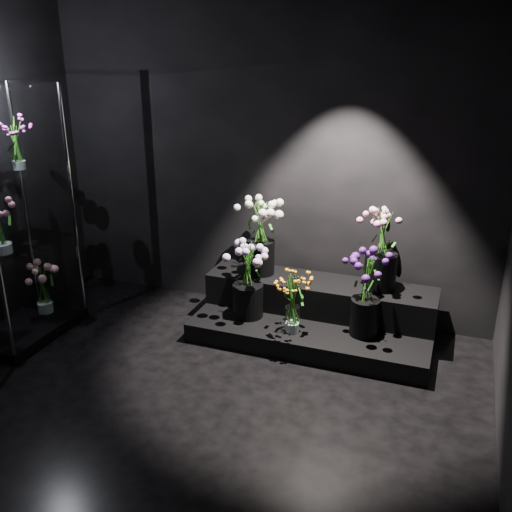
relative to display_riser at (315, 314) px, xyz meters
The scene contains 11 objects.
floor 1.72m from the display_riser, 109.61° to the right, with size 4.00×4.00×0.00m, color black.
wall_back 1.40m from the display_riser, 146.03° to the left, with size 4.00×4.00×0.00m, color black.
display_riser is the anchor object (origin of this frame).
display_case 2.58m from the display_riser, 159.30° to the right, with size 0.55×0.92×2.03m.
bouquet_orange_bells 0.42m from the display_riser, 107.91° to the right, with size 0.30×0.30×0.51m.
bouquet_lilac 0.67m from the display_riser, 160.10° to the right, with size 0.42×0.42×0.65m.
bouquet_purple 0.59m from the display_riser, 22.30° to the right, with size 0.39×0.39×0.66m.
bouquet_cream_roses 0.84m from the display_riser, 167.70° to the left, with size 0.48×0.48×0.66m.
bouquet_pink_roses 0.80m from the display_riser, 16.77° to the left, with size 0.42×0.42×0.67m.
bouquet_case_magenta 2.74m from the display_riser, 161.80° to the right, with size 0.23×0.23×0.40m.
bouquet_case_base_pink 2.37m from the display_riser, 164.68° to the right, with size 0.40×0.40×0.46m.
Camera 1 is at (1.60, -2.61, 2.34)m, focal length 40.00 mm.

